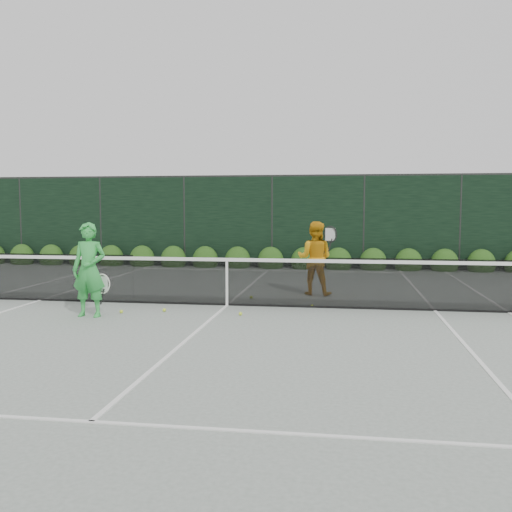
# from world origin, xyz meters

# --- Properties ---
(ground) EXTENTS (80.00, 80.00, 0.00)m
(ground) POSITION_xyz_m (0.00, 0.00, 0.00)
(ground) COLOR gray
(ground) RESTS_ON ground
(tennis_net) EXTENTS (12.90, 0.10, 1.07)m
(tennis_net) POSITION_xyz_m (-0.02, 0.00, 0.53)
(tennis_net) COLOR black
(tennis_net) RESTS_ON ground
(player_woman) EXTENTS (0.67, 0.43, 1.73)m
(player_woman) POSITION_xyz_m (-2.27, -1.51, 0.87)
(player_woman) COLOR green
(player_woman) RESTS_ON ground
(player_man) EXTENTS (0.96, 0.77, 1.68)m
(player_man) POSITION_xyz_m (1.70, 1.71, 0.84)
(player_man) COLOR orange
(player_man) RESTS_ON ground
(court_lines) EXTENTS (11.03, 23.83, 0.01)m
(court_lines) POSITION_xyz_m (0.00, 0.00, 0.01)
(court_lines) COLOR white
(court_lines) RESTS_ON ground
(windscreen_fence) EXTENTS (32.00, 21.07, 3.06)m
(windscreen_fence) POSITION_xyz_m (0.00, -2.71, 1.51)
(windscreen_fence) COLOR black
(windscreen_fence) RESTS_ON ground
(hedge_row) EXTENTS (31.66, 0.65, 0.94)m
(hedge_row) POSITION_xyz_m (-0.00, 7.15, 0.23)
(hedge_row) COLOR #17380F
(hedge_row) RESTS_ON ground
(tennis_balls) EXTENTS (3.62, 2.12, 0.07)m
(tennis_balls) POSITION_xyz_m (-0.07, -0.41, 0.03)
(tennis_balls) COLOR #CBE933
(tennis_balls) RESTS_ON ground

